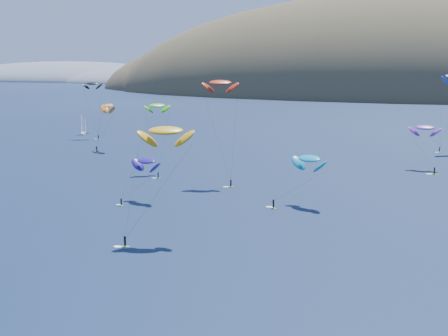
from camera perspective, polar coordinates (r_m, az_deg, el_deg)
island at (r=607.99m, az=18.65°, el=5.51°), size 730.00×300.00×210.00m
headland at (r=934.07m, az=-12.65°, el=7.67°), size 460.00×250.00×60.00m
sailboat at (r=272.35m, az=-12.75°, el=3.20°), size 7.84×7.26×9.35m
kitesurfer_1 at (r=223.38m, az=-10.56°, el=5.61°), size 9.56×12.08×18.08m
kitesurfer_2 at (r=111.59m, az=-5.35°, el=3.41°), size 10.50×12.65×22.19m
kitesurfer_3 at (r=178.25m, az=-6.13°, el=5.69°), size 8.87×13.72×20.87m
kitesurfer_5 at (r=138.51m, az=7.80°, el=0.86°), size 12.25×10.90×12.97m
kitesurfer_6 at (r=191.84m, az=17.91°, el=3.55°), size 8.89×11.92×14.59m
kitesurfer_9 at (r=160.97m, az=-0.34°, el=7.80°), size 10.32×9.10×28.48m
kitesurfer_10 at (r=142.91m, az=-7.14°, el=0.67°), size 9.25×10.70×11.53m
kitesurfer_12 at (r=260.26m, az=-11.94°, el=7.55°), size 9.72×8.49×23.98m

